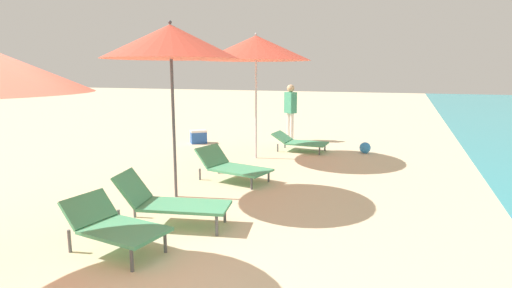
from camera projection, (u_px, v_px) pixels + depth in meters
lounger_nearest_shoreside at (114, 225)px, 4.71m from camera, size 1.26×0.78×0.62m
umbrella_second at (171, 42)px, 6.41m from camera, size 2.20×2.20×2.89m
lounger_second_shoreside at (232, 166)px, 7.82m from camera, size 1.53×0.98×0.63m
lounger_second_inland at (170, 201)px, 5.51m from camera, size 1.59×0.88×0.74m
umbrella_farthest at (256, 48)px, 9.45m from camera, size 2.58×2.58×2.98m
lounger_farthest_shoreside at (300, 142)px, 10.72m from camera, size 1.43×0.75×0.48m
person_walking_near at (290, 107)px, 12.26m from camera, size 0.42×0.39×1.71m
cooler_box at (198, 137)px, 11.92m from camera, size 0.57×0.55×0.39m
beach_ball at (365, 148)px, 10.46m from camera, size 0.29×0.29×0.29m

